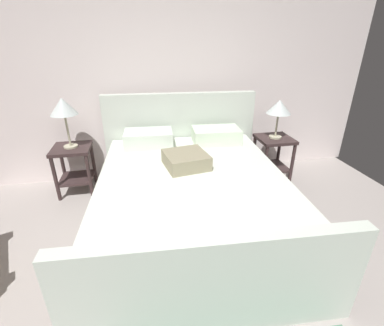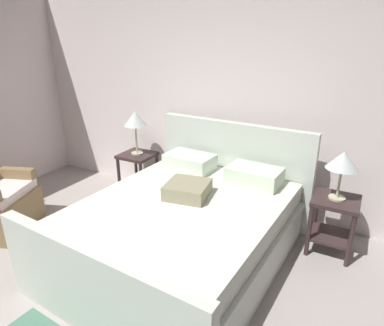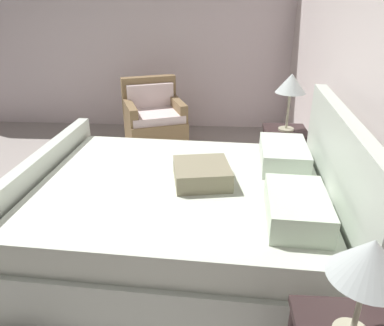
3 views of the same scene
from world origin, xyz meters
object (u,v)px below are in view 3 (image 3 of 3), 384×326
nightstand_left (284,147)px  table_lamp_left (291,85)px  bed (187,214)px  armchair (154,122)px  table_lamp_right (370,262)px

nightstand_left → table_lamp_left: 0.67m
bed → nightstand_left: bearing=143.7°
table_lamp_left → armchair: table_lamp_left is taller
table_lamp_right → table_lamp_left: table_lamp_left is taller
table_lamp_right → table_lamp_left: (-2.56, 0.15, 0.08)m
bed → table_lamp_right: 1.64m
bed → table_lamp_left: size_ratio=4.17×
bed → armchair: (-2.19, -0.61, 0.00)m
armchair → bed: bearing=15.5°
armchair → table_lamp_right: bearing=22.0°
table_lamp_right → nightstand_left: bearing=176.6°
bed → nightstand_left: 1.59m
bed → table_lamp_right: bed is taller
table_lamp_left → armchair: bearing=-120.3°
nightstand_left → armchair: (-0.90, -1.55, -0.06)m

